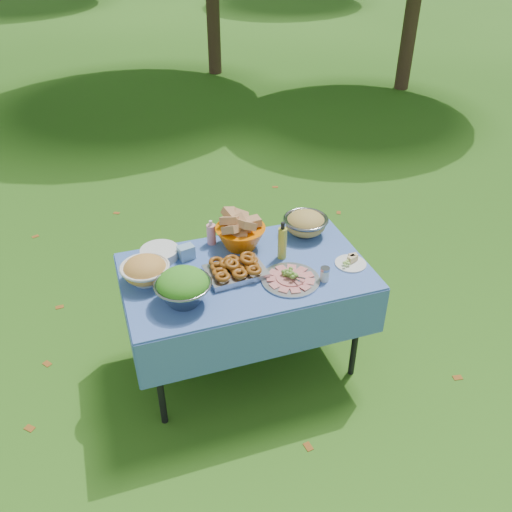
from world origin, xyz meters
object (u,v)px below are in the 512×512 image
(charcuterie_platter, at_px, (291,275))
(oil_bottle, at_px, (282,240))
(salad_bowl, at_px, (183,287))
(plate_stack, at_px, (160,253))
(picnic_table, at_px, (246,318))
(bread_bowl, at_px, (240,232))
(pasta_bowl_steel, at_px, (306,223))

(charcuterie_platter, height_order, oil_bottle, oil_bottle)
(salad_bowl, distance_m, plate_stack, 0.49)
(picnic_table, relative_size, charcuterie_platter, 4.25)
(picnic_table, height_order, bread_bowl, bread_bowl)
(picnic_table, bearing_deg, charcuterie_platter, -40.53)
(pasta_bowl_steel, xyz_separation_m, charcuterie_platter, (-0.28, -0.46, -0.04))
(bread_bowl, relative_size, oil_bottle, 1.27)
(pasta_bowl_steel, bearing_deg, plate_stack, 178.42)
(plate_stack, height_order, charcuterie_platter, charcuterie_platter)
(charcuterie_platter, bearing_deg, salad_bowl, 179.59)
(charcuterie_platter, bearing_deg, pasta_bowl_steel, 58.23)
(pasta_bowl_steel, bearing_deg, salad_bowl, -153.52)
(picnic_table, relative_size, bread_bowl, 4.59)
(picnic_table, xyz_separation_m, plate_stack, (-0.46, 0.30, 0.41))
(picnic_table, bearing_deg, bread_bowl, 79.21)
(charcuterie_platter, distance_m, oil_bottle, 0.26)
(pasta_bowl_steel, distance_m, charcuterie_platter, 0.54)
(picnic_table, xyz_separation_m, charcuterie_platter, (0.22, -0.18, 0.42))
(bread_bowl, xyz_separation_m, charcuterie_platter, (0.17, -0.45, -0.07))
(bread_bowl, bearing_deg, oil_bottle, -45.10)
(plate_stack, height_order, bread_bowl, bread_bowl)
(bread_bowl, relative_size, pasta_bowl_steel, 1.10)
(picnic_table, distance_m, oil_bottle, 0.57)
(salad_bowl, bearing_deg, bread_bowl, 43.63)
(plate_stack, distance_m, pasta_bowl_steel, 0.96)
(salad_bowl, distance_m, oil_bottle, 0.71)
(oil_bottle, bearing_deg, charcuterie_platter, -98.80)
(picnic_table, height_order, plate_stack, plate_stack)
(plate_stack, bearing_deg, pasta_bowl_steel, -1.58)
(salad_bowl, bearing_deg, oil_bottle, 19.56)
(picnic_table, relative_size, oil_bottle, 5.82)
(salad_bowl, bearing_deg, pasta_bowl_steel, 26.48)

